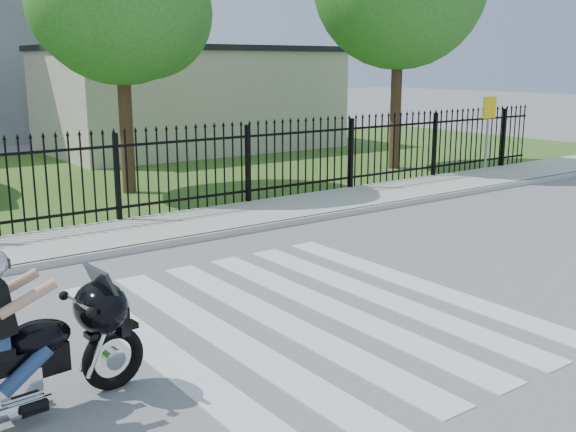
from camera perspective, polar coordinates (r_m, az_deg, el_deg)
ground at (r=8.56m, az=1.72°, el=-8.39°), size 120.00×120.00×0.00m
crosswalk at (r=8.56m, az=1.72°, el=-8.35°), size 5.00×5.50×0.01m
sidewalk at (r=12.68m, az=-12.32°, el=-1.35°), size 40.00×2.00×0.12m
curb at (r=11.80m, az=-10.33°, el=-2.32°), size 40.00×0.12×0.12m
grass_strip at (r=19.18m, az=-20.94°, el=2.70°), size 40.00×12.00×0.02m
iron_fence at (r=13.41m, az=-14.25°, el=3.00°), size 26.00×0.04×1.80m
building_low at (r=25.31m, az=-8.23°, el=9.63°), size 10.00×6.00×3.50m
building_low_roof at (r=25.28m, az=-8.37°, el=13.82°), size 10.20×6.20×0.20m
motorcycle_rider at (r=6.41m, az=-22.70°, el=-10.52°), size 2.46×0.87×1.63m
traffic_sign at (r=18.39m, az=16.61°, el=7.76°), size 0.47×0.07×2.14m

